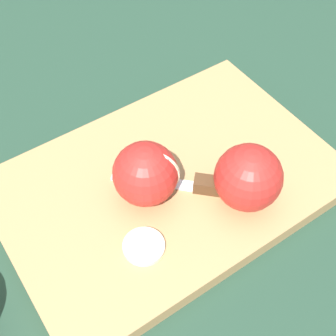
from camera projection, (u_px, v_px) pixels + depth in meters
name	position (u px, v px, depth m)	size (l,w,h in m)	color
ground_plane	(168.00, 189.00, 0.61)	(4.00, 4.00, 0.00)	#1E3828
cutting_board	(168.00, 183.00, 0.60)	(0.45, 0.34, 0.02)	#A37A4C
apple_half_left	(248.00, 177.00, 0.54)	(0.08, 0.08, 0.08)	red
apple_half_right	(148.00, 176.00, 0.54)	(0.08, 0.08, 0.08)	red
knife	(212.00, 186.00, 0.57)	(0.12, 0.15, 0.02)	silver
apple_slice	(144.00, 246.00, 0.53)	(0.05, 0.05, 0.01)	beige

